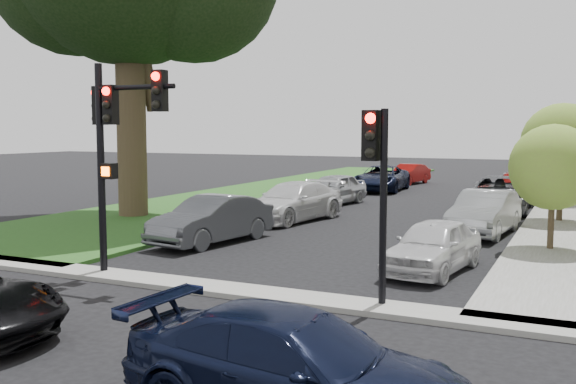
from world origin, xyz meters
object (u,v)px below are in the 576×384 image
at_px(traffic_signal_secondary, 377,170).
at_px(small_tree_b, 562,144).
at_px(traffic_signal_main, 114,130).
at_px(car_parked_4, 523,179).
at_px(car_parked_2, 499,194).
at_px(car_parked_0, 433,246).
at_px(small_tree_a, 553,167).
at_px(car_parked_1, 484,213).
at_px(car_parked_5, 212,220).
at_px(car_parked_6, 292,202).
at_px(car_parked_3, 516,185).
at_px(car_parked_8, 381,178).
at_px(car_parked_7, 333,189).
at_px(car_parked_9, 409,174).
at_px(small_tree_c, 568,140).
at_px(car_cross_far, 296,367).

bearing_deg(traffic_signal_secondary, small_tree_b, 78.57).
bearing_deg(traffic_signal_main, car_parked_4, 75.34).
bearing_deg(car_parked_2, car_parked_4, 86.86).
distance_m(traffic_signal_secondary, car_parked_0, 4.42).
xyz_separation_m(small_tree_a, car_parked_1, (-2.25, 2.45, -1.77)).
bearing_deg(car_parked_5, traffic_signal_secondary, -26.20).
bearing_deg(car_parked_0, car_parked_4, 97.44).
height_order(car_parked_0, car_parked_4, car_parked_4).
relative_size(small_tree_a, car_parked_2, 0.68).
distance_m(car_parked_0, car_parked_6, 9.85).
distance_m(small_tree_b, car_parked_5, 13.88).
distance_m(traffic_signal_secondary, car_parked_3, 22.38).
relative_size(traffic_signal_secondary, car_parked_3, 0.91).
relative_size(car_parked_4, car_parked_8, 0.94).
bearing_deg(car_parked_7, traffic_signal_main, -79.76).
bearing_deg(traffic_signal_main, car_parked_0, 28.51).
xyz_separation_m(small_tree_b, car_parked_2, (-2.59, 2.70, -2.31)).
bearing_deg(car_parked_2, car_parked_5, -123.38).
relative_size(car_parked_8, car_parked_9, 1.34).
bearing_deg(traffic_signal_main, car_parked_3, 72.04).
height_order(small_tree_b, car_parked_2, small_tree_b).
xyz_separation_m(traffic_signal_main, car_parked_7, (-0.57, 16.39, -2.86)).
bearing_deg(small_tree_c, car_parked_8, 165.41).
bearing_deg(traffic_signal_main, car_cross_far, -36.18).
bearing_deg(small_tree_b, car_parked_0, -103.72).
distance_m(car_parked_8, car_parked_9, 5.36).
distance_m(traffic_signal_secondary, car_parked_6, 12.80).
relative_size(small_tree_b, car_parked_8, 0.86).
bearing_deg(car_parked_0, traffic_signal_main, -143.70).
relative_size(small_tree_c, car_parked_7, 1.07).
height_order(small_tree_c, car_parked_1, small_tree_c).
relative_size(car_parked_2, car_parked_3, 1.25).
relative_size(small_tree_a, car_parked_7, 0.86).
xyz_separation_m(small_tree_a, traffic_signal_main, (-9.59, -7.90, 1.09)).
xyz_separation_m(car_parked_2, car_parked_7, (-7.57, -0.70, -0.02)).
bearing_deg(small_tree_c, car_parked_2, -121.11).
bearing_deg(car_parked_7, car_cross_far, -61.88).
distance_m(traffic_signal_main, car_parked_7, 16.65).
distance_m(car_parked_6, car_parked_8, 13.37).
height_order(traffic_signal_main, car_parked_6, traffic_signal_main).
height_order(car_parked_1, car_parked_4, car_parked_1).
height_order(small_tree_c, car_parked_3, small_tree_c).
bearing_deg(small_tree_b, car_parked_6, -158.80).
bearing_deg(small_tree_c, car_cross_far, -94.94).
xyz_separation_m(car_parked_1, car_parked_5, (-7.66, -5.40, -0.00)).
xyz_separation_m(small_tree_b, car_parked_4, (-2.44, 12.94, -2.35)).
relative_size(car_parked_3, car_parked_6, 0.85).
relative_size(traffic_signal_main, car_parked_6, 1.00).
bearing_deg(car_parked_8, traffic_signal_secondary, -76.85).
bearing_deg(car_parked_6, small_tree_a, -5.18).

